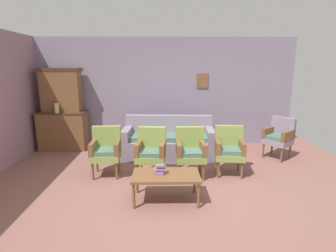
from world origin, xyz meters
TOP-DOWN VIEW (x-y plane):
  - ground_plane at (0.00, 0.00)m, footprint 7.68×7.68m
  - wall_back_with_decor at (0.00, 2.63)m, footprint 6.40×0.09m
  - side_cabinet at (-2.53, 2.25)m, footprint 1.16×0.55m
  - cabinet_upper_hutch at (-2.53, 2.33)m, footprint 0.99×0.38m
  - vase_on_cabinet at (-2.57, 2.06)m, footprint 0.11×0.11m
  - floral_couch at (0.03, 1.62)m, footprint 2.02×0.89m
  - armchair_near_couch_end at (-1.15, 0.62)m, footprint 0.54×0.51m
  - armchair_by_doorway at (-0.31, 0.54)m, footprint 0.56×0.54m
  - armchair_near_cabinet at (0.41, 0.53)m, footprint 0.53×0.50m
  - armchair_row_middle at (1.14, 0.62)m, footprint 0.57×0.55m
  - wingback_chair_by_fireplace at (2.46, 1.49)m, footprint 0.71×0.71m
  - coffee_table at (-0.05, -0.38)m, footprint 1.00×0.56m
  - book_stack_on_table at (-0.14, -0.37)m, footprint 0.17×0.11m

SIDE VIEW (x-z plane):
  - ground_plane at x=0.00m, z-range 0.00..0.00m
  - floral_couch at x=0.03m, z-range -0.12..0.78m
  - coffee_table at x=-0.05m, z-range 0.17..0.59m
  - side_cabinet at x=-2.53m, z-range 0.00..0.93m
  - book_stack_on_table at x=-0.14m, z-range 0.42..0.57m
  - armchair_near_couch_end at x=-1.15m, z-range 0.05..0.95m
  - armchair_by_doorway at x=-0.31m, z-range 0.05..0.95m
  - armchair_near_cabinet at x=0.41m, z-range 0.05..0.95m
  - armchair_row_middle at x=1.14m, z-range 0.05..0.95m
  - wingback_chair_by_fireplace at x=2.46m, z-range 0.05..0.95m
  - vase_on_cabinet at x=-2.57m, z-range 0.93..1.16m
  - wall_back_with_decor at x=0.00m, z-range 0.00..2.70m
  - cabinet_upper_hutch at x=-2.53m, z-range 0.94..1.97m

